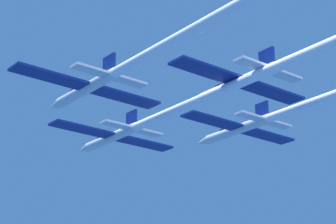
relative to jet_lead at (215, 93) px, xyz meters
name	(u,v)px	position (x,y,z in m)	size (l,w,h in m)	color
jet_lead	(215,93)	(0.00, 0.00, 0.00)	(19.19, 69.50, 3.18)	silver
jet_left_wing	(219,16)	(-11.52, -13.22, 0.67)	(19.19, 72.82, 3.18)	silver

